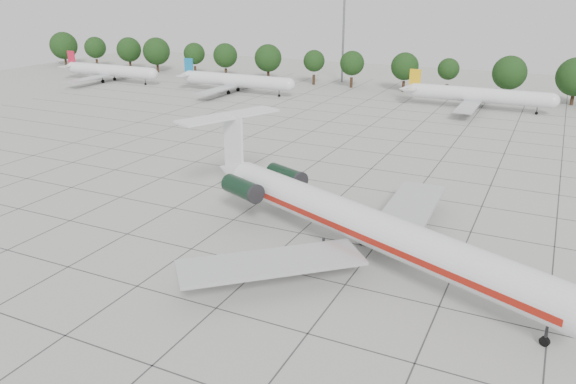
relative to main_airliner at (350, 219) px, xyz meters
name	(u,v)px	position (x,y,z in m)	size (l,w,h in m)	color
ground	(300,233)	(-6.21, 2.37, -3.69)	(260.00, 260.00, 0.00)	#A5A69F
apron_joints	(349,189)	(-6.21, 17.37, -3.68)	(170.00, 170.00, 0.02)	#383838
main_airliner	(350,219)	(0.00, 0.00, 0.00)	(42.77, 32.17, 10.45)	silver
ground_crew	(458,263)	(10.01, 1.18, -2.88)	(0.59, 0.39, 1.62)	gold
bg_airliner_a	(110,71)	(-91.20, 67.92, -0.78)	(28.24, 27.20, 7.40)	silver
bg_airliner_b	(236,81)	(-53.14, 68.42, -0.78)	(28.24, 27.20, 7.40)	silver
bg_airliner_c	(478,95)	(1.11, 74.02, -0.78)	(28.24, 27.20, 7.40)	silver
tree_line	(405,66)	(-17.90, 87.37, 2.29)	(249.86, 8.44, 10.22)	#332114
floodlight_mast	(344,26)	(-36.21, 94.37, 10.59)	(1.60, 1.60, 25.45)	slate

